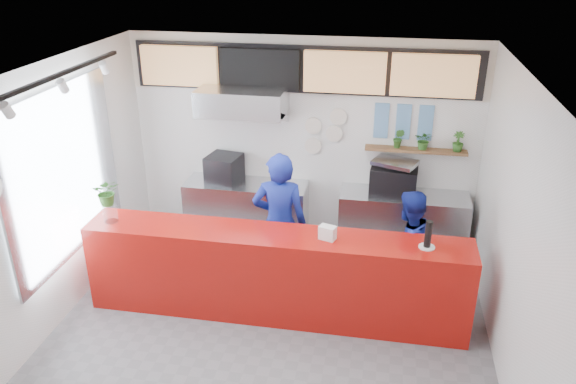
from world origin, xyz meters
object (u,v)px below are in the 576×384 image
Objects in this scene: service_counter at (275,275)px; espresso_machine at (394,181)px; staff_right at (406,249)px; staff_center at (280,223)px; pepper_mill at (428,234)px; panini_oven at (224,169)px.

espresso_machine is (1.33, 1.80, 0.55)m from service_counter.
staff_right reaches higher than service_counter.
staff_center is 1.89m from pepper_mill.
service_counter is at bearing -122.12° from espresso_machine.
panini_oven is at bearing -53.94° from staff_center.
staff_center is (1.06, -1.21, -0.17)m from panini_oven.
staff_right is (0.19, -1.27, -0.35)m from espresso_machine.
staff_center reaches higher than service_counter.
service_counter is 0.70m from staff_center.
staff_center is (-1.39, -1.21, -0.17)m from espresso_machine.
espresso_machine reaches higher than service_counter.
espresso_machine is 1.85m from staff_center.
service_counter is at bearing -19.50° from staff_right.
panini_oven is at bearing 147.25° from pepper_mill.
espresso_machine is 2.07× the size of pepper_mill.
espresso_machine is (2.45, 0.00, -0.00)m from panini_oven.
espresso_machine is 0.34× the size of staff_center.
espresso_machine is at bearing -143.91° from staff_center.
staff_center is at bearing -40.85° from staff_right.
pepper_mill is at bearing -22.46° from panini_oven.
espresso_machine is at bearing 10.30° from panini_oven.
staff_center reaches higher than pepper_mill.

